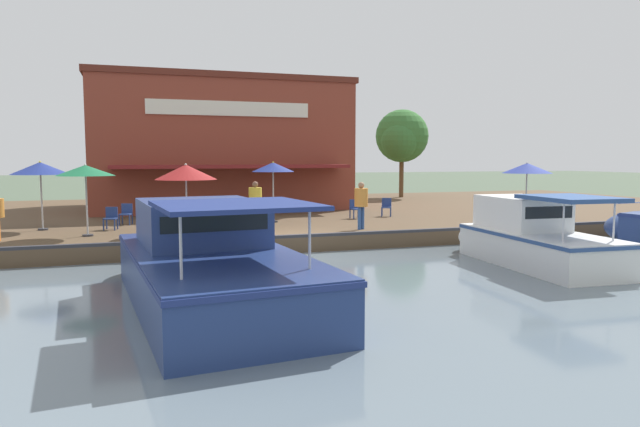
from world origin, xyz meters
The scene contains 20 objects.
ground_plane centered at (0.00, 0.00, 0.00)m, with size 220.00×220.00×0.00m, color #4C5B47.
quay_deck centered at (-11.00, 0.00, 0.30)m, with size 22.00×56.00×0.60m, color brown.
quay_edge_fender centered at (-0.10, 0.00, 0.65)m, with size 0.20×50.40×0.10m, color #2D2D33.
waterfront_restaurant centered at (-13.33, -0.72, 4.03)m, with size 9.68×13.33×6.85m.
patio_umbrella_mid_patio_right centered at (-2.17, 10.84, 2.85)m, with size 2.10×2.10×2.52m.
patio_umbrella_back_row centered at (-4.90, 0.30, 2.90)m, with size 1.77×1.77×2.55m.
patio_umbrella_mid_patio_left centered at (-1.95, -3.52, 2.79)m, with size 2.14×2.14×2.50m.
patio_umbrella_far_corner centered at (-5.02, -8.53, 2.90)m, with size 2.08×2.08×2.58m.
patio_umbrella_near_quay_edge centered at (-2.68, -6.81, 2.86)m, with size 1.95×1.95×2.49m.
cafe_chair_mid_patio centered at (-4.36, -6.10, 1.08)m, with size 0.53×0.53×0.85m.
cafe_chair_facing_river centered at (-5.66, 5.86, 1.08)m, with size 0.60×0.60×0.85m.
cafe_chair_back_row_seat centered at (-5.26, 4.14, 1.08)m, with size 0.46×0.46×0.85m.
cafe_chair_beside_entrance centered at (-5.94, -5.57, 1.08)m, with size 0.54×0.54×0.85m.
cafe_chair_under_first_umbrella centered at (-3.09, -1.58, 1.08)m, with size 0.52×0.52×0.85m.
person_at_quay_edge centered at (-1.48, 2.86, 1.74)m, with size 0.51×0.51×1.79m.
person_mid_patio centered at (-3.28, -0.81, 1.74)m, with size 0.51×0.51×1.79m.
motorboat_mid_row centered at (5.23, -3.77, 0.90)m, with size 9.24×4.01×2.36m.
motorboat_far_downstream centered at (3.86, 6.15, 0.86)m, with size 6.56×2.60×2.16m.
tree_downstream_bank centered at (-17.38, 12.38, 4.74)m, with size 3.82×3.64×6.06m.
tree_behind_restaurant centered at (-16.90, -5.27, 5.71)m, with size 5.22×4.98×7.74m.
Camera 1 is at (18.33, -5.32, 3.25)m, focal length 32.00 mm.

